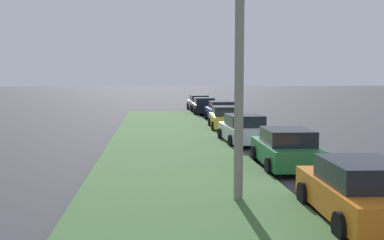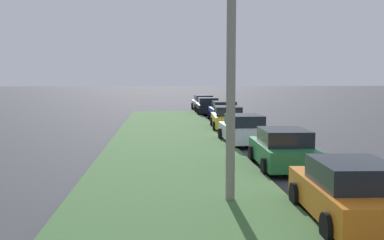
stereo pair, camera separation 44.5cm
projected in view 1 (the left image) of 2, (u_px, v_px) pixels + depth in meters
grass_median at (182, 187)px, 14.36m from camera, size 60.00×6.00×0.12m
parked_car_orange at (360, 192)px, 11.02m from camera, size 4.36×2.13×1.47m
parked_car_green at (286, 149)px, 17.47m from camera, size 4.35×2.11×1.47m
parked_car_white at (244, 130)px, 23.74m from camera, size 4.37×2.15×1.47m
parked_car_yellow at (226, 118)px, 30.20m from camera, size 4.38×2.17×1.47m
parked_car_blue at (221, 111)px, 35.99m from camera, size 4.32×2.06×1.47m
parked_car_black at (204, 106)px, 41.81m from camera, size 4.30×2.02×1.47m
parked_car_silver at (199, 103)px, 47.08m from camera, size 4.36×2.14×1.47m
streetlight at (253, 36)px, 12.37m from camera, size 0.42×2.88×7.50m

